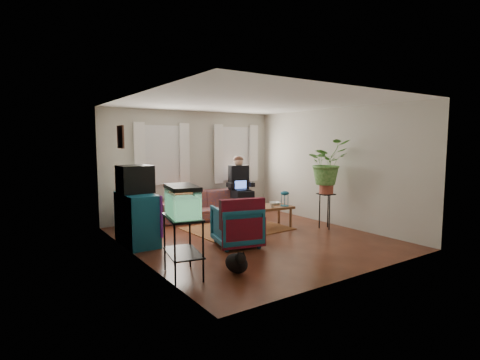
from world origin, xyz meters
TOP-DOWN VIEW (x-y plane):
  - floor at (0.00, 0.00)m, footprint 4.50×5.00m
  - ceiling at (0.00, 0.00)m, footprint 4.50×5.00m
  - wall_back at (0.00, 2.50)m, footprint 4.50×0.01m
  - wall_front at (0.00, -2.50)m, footprint 4.50×0.01m
  - wall_left at (-2.25, 0.00)m, footprint 0.01×5.00m
  - wall_right at (2.25, 0.00)m, footprint 0.01×5.00m
  - window_left at (-0.80, 2.48)m, footprint 1.08×0.04m
  - window_right at (1.25, 2.48)m, footprint 1.08×0.04m
  - curtains_left at (-0.80, 2.40)m, footprint 1.36×0.06m
  - curtains_right at (1.25, 2.40)m, footprint 1.36×0.06m
  - picture_frame at (-2.21, 0.85)m, footprint 0.04×0.32m
  - area_rug at (0.18, 0.78)m, footprint 2.08×1.70m
  - sofa at (0.19, 2.05)m, footprint 2.45×1.36m
  - seated_person at (1.01, 1.88)m, footprint 0.71×0.81m
  - side_table at (-1.65, 2.02)m, footprint 0.50×0.50m
  - table_lamp at (-1.65, 2.02)m, footprint 0.38×0.38m
  - dresser at (-1.99, 0.81)m, footprint 0.52×1.04m
  - crt_tv at (-1.97, 0.91)m, footprint 0.58×0.52m
  - aquarium_stand at (-2.00, -1.14)m, footprint 0.56×0.83m
  - aquarium at (-2.00, -1.14)m, footprint 0.51×0.75m
  - black_cat at (-1.33, -1.47)m, footprint 0.37×0.48m
  - armchair at (-0.53, -0.27)m, footprint 0.93×0.89m
  - serape_throw at (-0.60, -0.57)m, footprint 0.82×0.37m
  - coffee_table at (0.75, 0.53)m, footprint 1.22×0.77m
  - cup_a at (0.48, 0.46)m, footprint 0.15×0.15m
  - cup_b at (0.78, 0.34)m, footprint 0.12×0.12m
  - bowl at (1.08, 0.59)m, footprint 0.25×0.25m
  - snack_tray at (0.47, 0.73)m, footprint 0.40×0.40m
  - birdcage at (1.12, 0.32)m, footprint 0.21×0.21m
  - plant_stand at (1.78, -0.26)m, footprint 0.37×0.37m
  - potted_plant at (1.78, -0.26)m, footprint 0.98×0.88m

SIDE VIEW (x-z plane):
  - floor at x=0.00m, z-range -0.01..0.01m
  - area_rug at x=0.18m, z-range 0.00..0.01m
  - black_cat at x=-1.33m, z-range 0.00..0.36m
  - coffee_table at x=0.75m, z-range 0.00..0.47m
  - side_table at x=-1.65m, z-range 0.00..0.66m
  - plant_stand at x=1.78m, z-range 0.00..0.76m
  - armchair at x=-0.53m, z-range 0.00..0.80m
  - aquarium_stand at x=-2.00m, z-range 0.00..0.85m
  - sofa at x=0.19m, z-range 0.00..0.90m
  - dresser at x=-1.99m, z-range 0.00..0.94m
  - snack_tray at x=0.47m, z-range 0.47..0.51m
  - bowl at x=1.08m, z-range 0.47..0.53m
  - cup_b at x=0.78m, z-range 0.47..0.57m
  - cup_a at x=0.48m, z-range 0.47..0.57m
  - serape_throw at x=-0.60m, z-range 0.24..0.89m
  - birdcage at x=1.12m, z-range 0.47..0.80m
  - seated_person at x=1.01m, z-range 0.00..1.38m
  - table_lamp at x=-1.65m, z-range 0.64..1.24m
  - aquarium at x=-2.00m, z-range 0.85..1.29m
  - crt_tv at x=-1.97m, z-range 0.94..1.44m
  - potted_plant at x=1.78m, z-range 0.80..1.77m
  - wall_back at x=0.00m, z-range 0.00..2.60m
  - wall_front at x=0.00m, z-range 0.00..2.60m
  - wall_left at x=-2.25m, z-range 0.00..2.60m
  - wall_right at x=2.25m, z-range 0.00..2.60m
  - curtains_left at x=-0.80m, z-range 0.80..2.30m
  - curtains_right at x=1.25m, z-range 0.80..2.30m
  - window_left at x=-0.80m, z-range 0.86..2.24m
  - window_right at x=1.25m, z-range 0.86..2.24m
  - picture_frame at x=-2.21m, z-range 1.75..2.15m
  - ceiling at x=0.00m, z-range 2.60..2.60m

